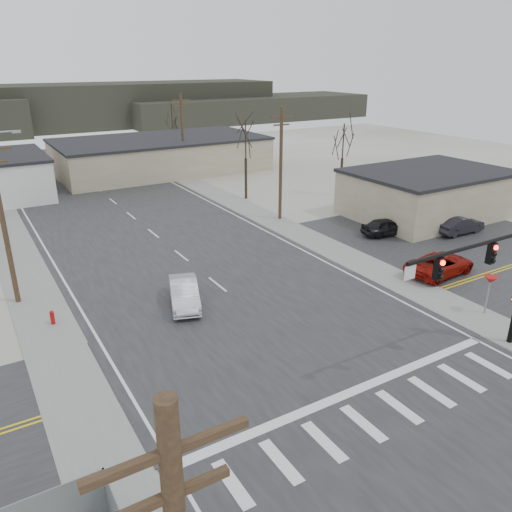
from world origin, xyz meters
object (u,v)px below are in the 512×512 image
Objects in this scene: car_far_b at (69,165)px; car_parked_red at (440,264)px; car_parked_dark_b at (460,225)px; traffic_signal_mast at (503,267)px; sedan_crossing at (184,293)px; fire_hydrant at (52,317)px; car_parked_silver at (382,212)px; car_far_a at (97,171)px; car_parked_dark_a at (387,227)px.

car_parked_red reaches higher than car_far_b.
car_parked_red is at bearing 122.74° from car_parked_dark_b.
sedan_crossing is (-10.87, 12.63, -3.87)m from traffic_signal_mast.
car_parked_dark_b is at bearing -2.22° from fire_hydrant.
car_far_b reaches higher than fire_hydrant.
car_parked_red is at bearing -14.70° from fire_hydrant.
fire_hydrant is 0.16× the size of car_parked_red.
car_far_a is at bearing 40.79° from car_parked_silver.
sedan_crossing is 0.86× the size of car_parked_red.
car_parked_dark_b is at bearing -63.24° from car_parked_red.
sedan_crossing is 1.08× the size of car_parked_dark_a.
car_parked_silver is at bearing 34.92° from sedan_crossing.
car_parked_dark_a is at bearing 64.82° from car_parked_dark_b.
car_far_a is at bearing 71.95° from fire_hydrant.
car_far_a is (-6.30, 50.37, -3.85)m from traffic_signal_mast.
car_far_a is (11.79, 36.17, 0.37)m from fire_hydrant.
car_parked_dark_a is at bearing -23.74° from car_parked_red.
sedan_crossing is 17.43m from car_parked_red.
car_parked_red is at bearing -52.20° from car_far_b.
traffic_signal_mast is 1.95× the size of sedan_crossing.
car_far_b is at bearing 29.09° from car_parked_dark_b.
traffic_signal_mast is at bearing -30.72° from sedan_crossing.
car_parked_silver is (17.81, -31.17, -0.09)m from car_far_a.
car_far_a is at bearing -50.91° from car_far_b.
car_far_a reaches higher than car_parked_dark_a.
traffic_signal_mast is at bearing -38.13° from fire_hydrant.
car_far_a is 35.90m from car_parked_silver.
sedan_crossing is at bearing 111.29° from car_parked_dark_a.
car_parked_dark_a is at bearing 3.40° from fire_hydrant.
car_far_a reaches higher than car_far_b.
car_far_a is 1.12× the size of car_parked_silver.
car_far_b is at bearing -64.96° from car_far_a.
fire_hydrant is 38.04m from car_far_a.
fire_hydrant is 7.40m from sedan_crossing.
car_far_a reaches higher than car_parked_red.
car_parked_dark_b is at bearing -104.86° from car_parked_dark_a.
car_parked_dark_b is at bearing 19.27° from sedan_crossing.
car_far_a is (4.57, 37.74, 0.02)m from sedan_crossing.
car_parked_dark_a is at bearing 120.97° from car_far_a.
car_far_b is at bearing 98.36° from traffic_signal_mast.
car_far_a is 44.18m from car_parked_red.
car_parked_dark_a reaches higher than car_far_b.
car_far_a is at bearing 101.65° from sedan_crossing.
car_parked_red is at bearing 172.56° from car_parked_dark_a.
traffic_signal_mast is at bearing -60.08° from car_far_b.
car_parked_silver reaches higher than fire_hydrant.
sedan_crossing is (7.22, -1.57, 0.35)m from fire_hydrant.
sedan_crossing reaches higher than car_parked_dark_b.
car_far_b is 0.84× the size of car_parked_dark_a.
car_parked_silver is (19.85, -37.65, 0.07)m from car_far_b.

